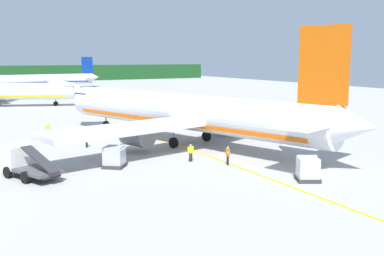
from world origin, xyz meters
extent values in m
cylinder|color=silver|center=(24.93, 15.02, 3.50)|extent=(14.93, 35.37, 3.80)
cone|color=silver|center=(18.90, 33.25, 3.50)|extent=(4.18, 3.41, 3.61)
cone|color=silver|center=(31.10, -3.58, 3.90)|extent=(4.07, 4.05, 3.23)
cube|color=#192333|center=(19.59, 31.16, 4.36)|extent=(3.82, 3.29, 0.60)
cube|color=silver|center=(16.89, 10.25, 2.83)|extent=(16.66, 8.11, 0.50)
cylinder|color=slate|center=(18.92, 12.82, 1.63)|extent=(3.09, 3.73, 2.20)
cube|color=silver|center=(34.24, 16.00, 2.83)|extent=(16.56, 10.97, 0.50)
cylinder|color=slate|center=(31.07, 16.84, 1.63)|extent=(3.09, 3.73, 2.20)
cube|color=#D8590C|center=(30.12, -0.64, 8.65)|extent=(1.73, 4.29, 6.50)
cube|color=silver|center=(30.12, -0.64, 3.90)|extent=(10.88, 6.31, 0.24)
cube|color=#D8590C|center=(24.93, 15.02, 2.46)|extent=(13.62, 31.89, 0.36)
cylinder|color=black|center=(20.63, 28.01, 0.55)|extent=(0.68, 1.15, 1.10)
cylinder|color=gray|center=(20.63, 28.01, 1.35)|extent=(0.20, 0.20, 0.50)
cylinder|color=black|center=(22.94, 12.78, 0.55)|extent=(0.68, 1.15, 1.10)
cylinder|color=gray|center=(22.94, 12.78, 1.35)|extent=(0.20, 0.20, 0.50)
cylinder|color=black|center=(27.87, 14.42, 0.55)|extent=(0.68, 1.15, 1.10)
cylinder|color=gray|center=(27.87, 14.42, 1.35)|extent=(0.20, 0.20, 0.50)
cone|color=white|center=(25.30, 58.81, 2.93)|extent=(2.96, 3.54, 3.02)
cube|color=#192333|center=(23.58, 59.46, 3.64)|extent=(2.84, 3.24, 0.50)
cylinder|color=slate|center=(12.06, 69.62, 1.37)|extent=(3.16, 2.68, 1.84)
cylinder|color=black|center=(20.99, 60.46, 0.46)|extent=(0.96, 0.60, 0.92)
cylinder|color=gray|center=(20.99, 60.46, 1.13)|extent=(0.17, 0.17, 0.42)
cylinder|color=white|center=(28.86, 112.05, 2.83)|extent=(29.24, 5.37, 3.07)
cone|color=white|center=(44.65, 113.31, 3.15)|extent=(2.78, 2.81, 2.61)
cube|color=white|center=(31.06, 104.82, 2.29)|extent=(4.20, 13.02, 0.40)
cylinder|color=slate|center=(29.43, 106.91, 1.32)|extent=(2.72, 1.98, 1.78)
cube|color=white|center=(29.89, 119.54, 2.29)|extent=(6.18, 13.42, 0.40)
cylinder|color=slate|center=(28.61, 117.22, 1.32)|extent=(2.72, 1.98, 1.78)
cube|color=navy|center=(42.15, 113.11, 6.99)|extent=(3.57, 0.57, 5.25)
cube|color=white|center=(42.15, 113.11, 3.15)|extent=(3.24, 8.58, 0.19)
cube|color=navy|center=(28.86, 112.05, 1.98)|extent=(26.33, 4.99, 0.29)
cylinder|color=black|center=(17.85, 111.17, 0.44)|extent=(0.91, 0.35, 0.89)
cylinder|color=gray|center=(17.85, 111.17, 1.09)|extent=(0.16, 0.16, 0.40)
cylinder|color=black|center=(30.24, 110.05, 0.44)|extent=(0.91, 0.35, 0.89)
cylinder|color=gray|center=(30.24, 110.05, 1.09)|extent=(0.16, 0.16, 0.40)
cylinder|color=black|center=(29.90, 114.24, 0.44)|extent=(0.91, 0.35, 0.89)
cylinder|color=gray|center=(29.90, 114.24, 1.09)|extent=(0.16, 0.16, 0.40)
cube|color=white|center=(7.30, 9.23, 1.50)|extent=(2.73, 2.52, 1.80)
cube|color=#192333|center=(6.96, 10.01, 1.86)|extent=(1.73, 0.81, 0.94)
cube|color=#4C4C51|center=(8.38, 6.72, 0.72)|extent=(3.47, 4.23, 0.24)
cube|color=#2D2D33|center=(8.54, 6.36, 1.70)|extent=(2.32, 3.82, 1.62)
cube|color=#262628|center=(8.02, 7.55, 0.52)|extent=(3.57, 5.62, 0.16)
cylinder|color=black|center=(6.41, 8.52, 0.45)|extent=(0.61, 0.94, 0.90)
cylinder|color=black|center=(8.43, 9.39, 0.45)|extent=(0.61, 0.94, 0.90)
cylinder|color=black|center=(7.37, 6.29, 0.45)|extent=(0.61, 0.94, 0.90)
cylinder|color=black|center=(9.39, 7.16, 0.45)|extent=(0.61, 0.94, 0.90)
cube|color=#333338|center=(26.28, -3.34, 0.15)|extent=(2.29, 2.29, 0.30)
cube|color=silver|center=(26.28, -3.34, 1.05)|extent=(2.02, 2.02, 1.50)
cube|color=silver|center=(26.53, -2.88, 1.65)|extent=(1.62, 1.26, 0.55)
cube|color=#333338|center=(14.83, 7.81, 0.15)|extent=(2.47, 2.47, 0.30)
cube|color=#B2B7C1|center=(14.83, 7.81, 1.06)|extent=(2.19, 2.19, 1.52)
cube|color=#B2B7C1|center=(15.25, 7.47, 1.67)|extent=(1.48, 1.62, 0.57)
cylinder|color=#191E33|center=(23.72, 3.70, 0.41)|extent=(0.14, 0.14, 0.82)
cylinder|color=#191E33|center=(23.75, 3.88, 0.41)|extent=(0.14, 0.14, 0.82)
cube|color=orange|center=(23.74, 3.79, 1.13)|extent=(0.30, 0.48, 0.61)
cube|color=silver|center=(23.74, 3.79, 1.16)|extent=(0.32, 0.49, 0.06)
sphere|color=tan|center=(23.74, 3.79, 1.54)|extent=(0.22, 0.22, 0.22)
cylinder|color=orange|center=(23.68, 3.52, 1.16)|extent=(0.09, 0.09, 0.58)
cylinder|color=orange|center=(23.79, 4.05, 1.16)|extent=(0.09, 0.09, 0.58)
cylinder|color=#191E33|center=(15.15, 17.45, 0.42)|extent=(0.14, 0.14, 0.84)
cylinder|color=#191E33|center=(15.04, 17.32, 0.42)|extent=(0.14, 0.14, 0.84)
cube|color=#CCE519|center=(15.10, 17.39, 1.16)|extent=(0.45, 0.48, 0.63)
cube|color=silver|center=(15.10, 17.39, 1.19)|extent=(0.47, 0.49, 0.06)
sphere|color=tan|center=(15.10, 17.39, 1.59)|extent=(0.23, 0.23, 0.23)
cylinder|color=#CCE519|center=(15.27, 17.59, 1.19)|extent=(0.09, 0.09, 0.60)
cylinder|color=#CCE519|center=(14.92, 17.18, 1.19)|extent=(0.09, 0.09, 0.60)
cylinder|color=#191E33|center=(12.50, 24.56, 0.44)|extent=(0.14, 0.14, 0.87)
cylinder|color=#191E33|center=(12.68, 24.57, 0.44)|extent=(0.14, 0.14, 0.87)
cube|color=#CCE519|center=(12.59, 24.57, 1.20)|extent=(0.46, 0.25, 0.66)
cube|color=silver|center=(12.59, 24.57, 1.23)|extent=(0.47, 0.26, 0.06)
sphere|color=tan|center=(12.59, 24.57, 1.65)|extent=(0.24, 0.24, 0.24)
cylinder|color=#CCE519|center=(12.32, 24.55, 1.23)|extent=(0.09, 0.09, 0.62)
cylinder|color=#CCE519|center=(12.86, 24.59, 1.23)|extent=(0.09, 0.09, 0.62)
cylinder|color=#191E33|center=(21.63, 6.51, 0.40)|extent=(0.14, 0.14, 0.79)
cylinder|color=#191E33|center=(21.45, 6.51, 0.40)|extent=(0.14, 0.14, 0.79)
cube|color=#CCE519|center=(21.54, 6.51, 1.09)|extent=(0.45, 0.23, 0.59)
cube|color=silver|center=(21.54, 6.51, 1.12)|extent=(0.46, 0.24, 0.06)
sphere|color=tan|center=(21.54, 6.51, 1.49)|extent=(0.21, 0.21, 0.21)
cylinder|color=#CCE519|center=(21.81, 6.52, 1.12)|extent=(0.09, 0.09, 0.56)
cylinder|color=#CCE519|center=(21.27, 6.50, 1.12)|extent=(0.09, 0.09, 0.56)
cube|color=yellow|center=(24.12, 10.02, 0.01)|extent=(0.30, 60.00, 0.01)
camera|label=1|loc=(2.87, -27.73, 9.24)|focal=41.50mm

